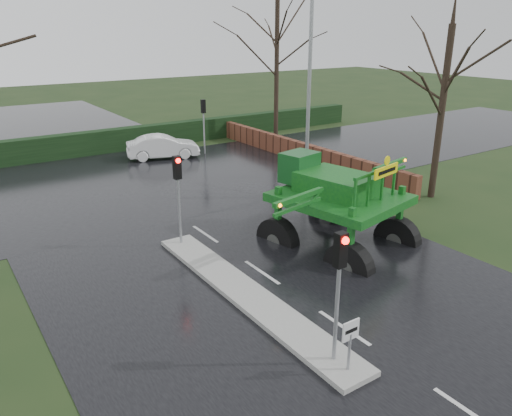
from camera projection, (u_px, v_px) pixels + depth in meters
ground at (344, 328)px, 13.81m from camera, size 140.00×140.00×0.00m
road_main at (183, 219)px, 21.60m from camera, size 14.00×80.00×0.02m
road_cross at (132, 185)px, 26.27m from camera, size 80.00×12.00×0.02m
median_island at (246, 294)px, 15.43m from camera, size 1.20×10.00×0.16m
hedge_row at (86, 144)px, 32.25m from camera, size 44.00×0.90×1.50m
brick_wall at (290, 149)px, 31.59m from camera, size 0.40×20.00×1.20m
keep_left_sign at (350, 337)px, 11.59m from camera, size 0.50×0.07×1.35m
traffic_signal_near at (339, 270)px, 11.45m from camera, size 0.26×0.33×3.52m
traffic_signal_mid at (178, 181)px, 18.07m from camera, size 0.26×0.33×3.52m
traffic_signal_far at (203, 114)px, 31.93m from camera, size 0.26×0.33×3.52m
street_light_right at (305, 66)px, 25.42m from camera, size 3.85×0.30×10.00m
tree_right_near at (444, 89)px, 22.75m from camera, size 5.60×5.60×9.64m
tree_right_far at (277, 48)px, 34.78m from camera, size 7.00×7.00×12.05m
crop_sprayer at (347, 207)px, 16.70m from camera, size 8.14×5.82×4.63m
white_sedan at (164, 158)px, 31.70m from camera, size 4.71×2.78×1.47m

